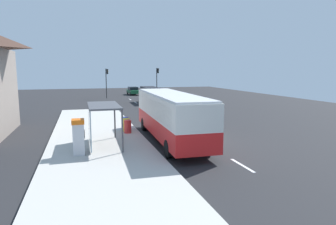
% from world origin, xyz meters
% --- Properties ---
extents(ground_plane, '(56.00, 92.00, 0.04)m').
position_xyz_m(ground_plane, '(0.00, 14.00, -0.02)').
color(ground_plane, '#262628').
extents(sidewalk_platform, '(6.20, 30.00, 0.18)m').
position_xyz_m(sidewalk_platform, '(-6.40, 2.00, 0.09)').
color(sidewalk_platform, beige).
rests_on(sidewalk_platform, ground).
extents(lane_stripe_seg_0, '(0.16, 2.20, 0.01)m').
position_xyz_m(lane_stripe_seg_0, '(0.25, -6.00, 0.01)').
color(lane_stripe_seg_0, silver).
rests_on(lane_stripe_seg_0, ground).
extents(lane_stripe_seg_1, '(0.16, 2.20, 0.01)m').
position_xyz_m(lane_stripe_seg_1, '(0.25, -1.00, 0.01)').
color(lane_stripe_seg_1, silver).
rests_on(lane_stripe_seg_1, ground).
extents(lane_stripe_seg_2, '(0.16, 2.20, 0.01)m').
position_xyz_m(lane_stripe_seg_2, '(0.25, 4.00, 0.01)').
color(lane_stripe_seg_2, silver).
rests_on(lane_stripe_seg_2, ground).
extents(lane_stripe_seg_3, '(0.16, 2.20, 0.01)m').
position_xyz_m(lane_stripe_seg_3, '(0.25, 9.00, 0.01)').
color(lane_stripe_seg_3, silver).
rests_on(lane_stripe_seg_3, ground).
extents(lane_stripe_seg_4, '(0.16, 2.20, 0.01)m').
position_xyz_m(lane_stripe_seg_4, '(0.25, 14.00, 0.01)').
color(lane_stripe_seg_4, silver).
rests_on(lane_stripe_seg_4, ground).
extents(lane_stripe_seg_5, '(0.16, 2.20, 0.01)m').
position_xyz_m(lane_stripe_seg_5, '(0.25, 19.00, 0.01)').
color(lane_stripe_seg_5, silver).
rests_on(lane_stripe_seg_5, ground).
extents(lane_stripe_seg_6, '(0.16, 2.20, 0.01)m').
position_xyz_m(lane_stripe_seg_6, '(0.25, 24.00, 0.01)').
color(lane_stripe_seg_6, silver).
rests_on(lane_stripe_seg_6, ground).
extents(lane_stripe_seg_7, '(0.16, 2.20, 0.01)m').
position_xyz_m(lane_stripe_seg_7, '(0.25, 29.00, 0.01)').
color(lane_stripe_seg_7, silver).
rests_on(lane_stripe_seg_7, ground).
extents(bus, '(2.84, 11.08, 3.21)m').
position_xyz_m(bus, '(-1.71, -0.02, 1.84)').
color(bus, red).
rests_on(bus, ground).
extents(white_van, '(2.13, 5.25, 2.30)m').
position_xyz_m(white_van, '(2.20, 23.03, 1.34)').
color(white_van, black).
rests_on(white_van, ground).
extents(sedan_near, '(1.97, 4.46, 1.52)m').
position_xyz_m(sedan_near, '(2.30, 37.90, 0.79)').
color(sedan_near, '#195933').
rests_on(sedan_near, ground).
extents(ticket_machine, '(0.66, 0.76, 1.94)m').
position_xyz_m(ticket_machine, '(-7.59, -2.26, 1.17)').
color(ticket_machine, silver).
rests_on(ticket_machine, sidewalk_platform).
extents(recycling_bin_red, '(0.52, 0.52, 0.95)m').
position_xyz_m(recycling_bin_red, '(-4.20, 2.53, 0.66)').
color(recycling_bin_red, red).
rests_on(recycling_bin_red, sidewalk_platform).
extents(recycling_bin_yellow, '(0.52, 0.52, 0.95)m').
position_xyz_m(recycling_bin_yellow, '(-4.20, 3.23, 0.66)').
color(recycling_bin_yellow, yellow).
rests_on(recycling_bin_yellow, sidewalk_platform).
extents(recycling_bin_blue, '(0.52, 0.52, 0.95)m').
position_xyz_m(recycling_bin_blue, '(-4.20, 3.93, 0.66)').
color(recycling_bin_blue, blue).
rests_on(recycling_bin_blue, sidewalk_platform).
extents(traffic_light_near_side, '(0.49, 0.28, 5.10)m').
position_xyz_m(traffic_light_near_side, '(5.50, 31.63, 3.39)').
color(traffic_light_near_side, '#2D2D2D').
rests_on(traffic_light_near_side, ground).
extents(traffic_light_far_side, '(0.49, 0.28, 4.97)m').
position_xyz_m(traffic_light_far_side, '(-3.10, 32.43, 3.30)').
color(traffic_light_far_side, '#2D2D2D').
rests_on(traffic_light_far_side, ground).
extents(bus_shelter, '(1.80, 4.00, 2.50)m').
position_xyz_m(bus_shelter, '(-6.41, -0.64, 2.10)').
color(bus_shelter, '#4C4C51').
rests_on(bus_shelter, sidewalk_platform).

